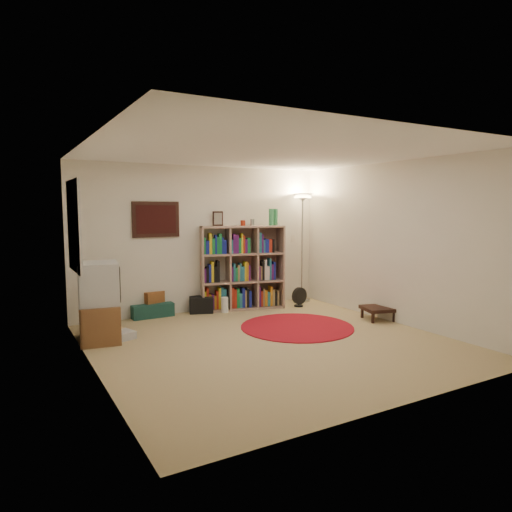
# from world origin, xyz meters

# --- Properties ---
(room) EXTENTS (4.54, 4.54, 2.54)m
(room) POSITION_xyz_m (-0.05, 0.05, 1.26)
(room) COLOR tan
(room) RESTS_ON ground
(bookshelf) EXTENTS (1.53, 0.76, 1.77)m
(bookshelf) POSITION_xyz_m (0.61, 2.04, 0.71)
(bookshelf) COLOR #9F7B6A
(bookshelf) RESTS_ON ground
(floor_lamp) EXTENTS (0.43, 0.43, 2.06)m
(floor_lamp) POSITION_xyz_m (1.93, 2.04, 1.71)
(floor_lamp) COLOR #B8B8BD
(floor_lamp) RESTS_ON ground
(floor_fan) EXTENTS (0.31, 0.18, 0.35)m
(floor_fan) POSITION_xyz_m (1.60, 1.65, 0.18)
(floor_fan) COLOR black
(floor_fan) RESTS_ON ground
(tv_stand) EXTENTS (0.61, 0.80, 1.06)m
(tv_stand) POSITION_xyz_m (-1.96, 1.24, 0.51)
(tv_stand) COLOR brown
(tv_stand) RESTS_ON ground
(dvd_box) EXTENTS (0.39, 0.36, 0.11)m
(dvd_box) POSITION_xyz_m (-1.71, 1.13, 0.05)
(dvd_box) COLOR silver
(dvd_box) RESTS_ON ground
(suitcase) EXTENTS (0.69, 0.46, 0.22)m
(suitcase) POSITION_xyz_m (-0.96, 2.28, 0.11)
(suitcase) COLOR #163D36
(suitcase) RESTS_ON ground
(wicker_basket) EXTENTS (0.38, 0.32, 0.19)m
(wicker_basket) POSITION_xyz_m (-0.92, 2.30, 0.31)
(wicker_basket) COLOR brown
(wicker_basket) RESTS_ON suitcase
(duffel_bag) EXTENTS (0.48, 0.44, 0.27)m
(duffel_bag) POSITION_xyz_m (-0.12, 2.12, 0.14)
(duffel_bag) COLOR black
(duffel_bag) RESTS_ON ground
(paper_towel) EXTENTS (0.16, 0.16, 0.26)m
(paper_towel) POSITION_xyz_m (0.23, 1.91, 0.13)
(paper_towel) COLOR white
(paper_towel) RESTS_ON ground
(red_rug) EXTENTS (1.69, 1.69, 0.02)m
(red_rug) POSITION_xyz_m (0.74, 0.48, 0.01)
(red_rug) COLOR maroon
(red_rug) RESTS_ON ground
(side_table) EXTENTS (0.57, 0.57, 0.21)m
(side_table) POSITION_xyz_m (2.13, 0.22, 0.18)
(side_table) COLOR black
(side_table) RESTS_ON ground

